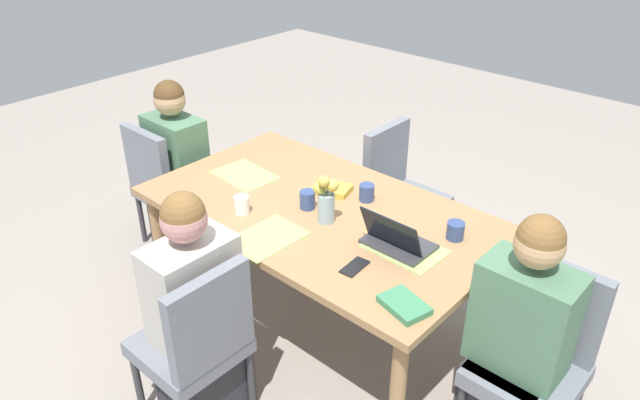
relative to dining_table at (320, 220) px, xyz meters
The scene contains 21 objects.
ground_plane 0.68m from the dining_table, ahead, with size 10.00×10.00×0.00m, color gray.
dining_table is the anchor object (origin of this frame).
chair_head_right_left_near 1.25m from the dining_table, ahead, with size 0.44×0.44×0.90m.
person_head_right_left_near 1.19m from the dining_table, ahead, with size 0.40×0.36×1.19m.
chair_near_left_mid 0.93m from the dining_table, 85.07° to the right, with size 0.44×0.44×0.90m.
person_near_left_mid 0.86m from the dining_table, 89.77° to the right, with size 0.36×0.40×1.19m.
chair_head_left_left_far 1.32m from the dining_table, behind, with size 0.44×0.44×0.90m.
person_head_left_left_far 1.25m from the dining_table, behind, with size 0.40×0.36×1.19m.
chair_far_right_near 0.90m from the dining_table, 96.14° to the left, with size 0.44×0.44×0.90m.
flower_vase 0.26m from the dining_table, 35.60° to the right, with size 0.13×0.10×0.27m.
placemat_head_right_left_near 0.56m from the dining_table, ahead, with size 0.36×0.26×0.00m, color #9EBC66.
placemat_near_left_mid 0.40m from the dining_table, 89.78° to the right, with size 0.36×0.26×0.00m, color #9EBC66.
placemat_head_left_left_far 0.59m from the dining_table, behind, with size 0.36×0.26×0.00m, color #9EBC66.
laptop_head_right_left_near 0.53m from the dining_table, ahead, with size 0.32×0.22×0.20m.
coffee_mug_near_left 0.43m from the dining_table, 131.56° to the right, with size 0.08×0.08×0.10m, color white.
coffee_mug_near_right 0.73m from the dining_table, 18.26° to the left, with size 0.09×0.09×0.09m, color #33477A.
coffee_mug_centre_left 0.14m from the dining_table, 142.60° to the right, with size 0.08×0.08×0.10m, color #33477A.
coffee_mug_centre_right 0.29m from the dining_table, 61.32° to the left, with size 0.08×0.08×0.09m, color #33477A.
book_red_cover 0.22m from the dining_table, 111.65° to the left, with size 0.20×0.14×0.03m, color gold.
book_blue_cover 0.89m from the dining_table, 24.88° to the right, with size 0.20×0.14×0.03m, color #3D7F56.
phone_black 0.56m from the dining_table, 31.53° to the right, with size 0.15×0.07×0.01m, color black.
Camera 1 is at (1.84, -2.04, 2.36)m, focal length 33.60 mm.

